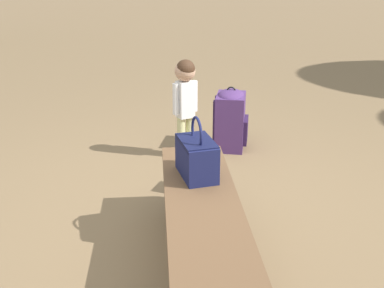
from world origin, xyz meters
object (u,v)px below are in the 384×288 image
(child_standing, at_px, (185,93))
(backpack_large, at_px, (231,118))
(handbag, at_px, (197,156))
(backpack_small, at_px, (198,173))
(park_bench, at_px, (203,212))

(child_standing, bearing_deg, backpack_large, -63.97)
(handbag, height_order, backpack_small, handbag)
(park_bench, distance_m, backpack_small, 1.03)
(park_bench, relative_size, backpack_large, 2.75)
(handbag, relative_size, child_standing, 0.42)
(child_standing, height_order, backpack_small, child_standing)
(handbag, bearing_deg, backpack_large, -12.99)
(handbag, relative_size, backpack_large, 0.62)
(child_standing, bearing_deg, park_bench, -177.25)
(handbag, relative_size, backpack_small, 1.19)
(child_standing, distance_m, backpack_large, 0.55)
(handbag, bearing_deg, park_bench, -175.84)
(park_bench, bearing_deg, backpack_large, -10.04)
(backpack_small, bearing_deg, park_bench, 179.46)
(park_bench, distance_m, handbag, 0.38)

